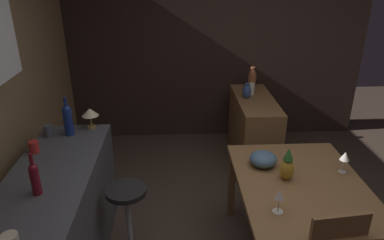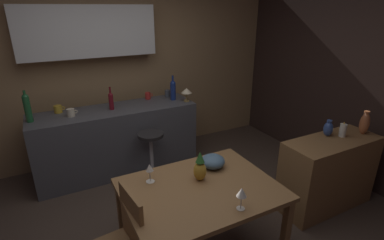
# 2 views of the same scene
# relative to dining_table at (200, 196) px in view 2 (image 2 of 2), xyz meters

# --- Properties ---
(ground_plane) EXTENTS (9.00, 9.00, 0.00)m
(ground_plane) POSITION_rel_dining_table_xyz_m (-0.10, 0.31, -0.66)
(ground_plane) COLOR #47382D
(wall_kitchen_back) EXTENTS (5.20, 0.33, 2.60)m
(wall_kitchen_back) POSITION_rel_dining_table_xyz_m (-0.16, 2.38, 0.76)
(wall_kitchen_back) COLOR #9E7A51
(wall_kitchen_back) RESTS_ON ground_plane
(wall_side_right) EXTENTS (0.10, 4.40, 2.60)m
(wall_side_right) POSITION_rel_dining_table_xyz_m (2.45, 0.61, 0.64)
(wall_side_right) COLOR #33231E
(wall_side_right) RESTS_ON ground_plane
(dining_table) EXTENTS (1.26, 0.97, 0.74)m
(dining_table) POSITION_rel_dining_table_xyz_m (0.00, 0.00, 0.00)
(dining_table) COLOR olive
(dining_table) RESTS_ON ground_plane
(kitchen_counter) EXTENTS (2.10, 0.60, 0.90)m
(kitchen_counter) POSITION_rel_dining_table_xyz_m (-0.25, 1.87, -0.21)
(kitchen_counter) COLOR #4C4C51
(kitchen_counter) RESTS_ON ground_plane
(sideboard_cabinet) EXTENTS (1.10, 0.44, 0.82)m
(sideboard_cabinet) POSITION_rel_dining_table_xyz_m (1.63, 0.01, -0.25)
(sideboard_cabinet) COLOR olive
(sideboard_cabinet) RESTS_ON ground_plane
(bar_stool) EXTENTS (0.34, 0.34, 0.70)m
(bar_stool) POSITION_rel_dining_table_xyz_m (0.05, 1.35, -0.29)
(bar_stool) COLOR #262323
(bar_stool) RESTS_ON ground_plane
(wine_glass_left) EXTENTS (0.07, 0.07, 0.17)m
(wine_glass_left) POSITION_rel_dining_table_xyz_m (-0.34, 0.28, 0.21)
(wine_glass_left) COLOR silver
(wine_glass_left) RESTS_ON dining_table
(wine_glass_right) EXTENTS (0.08, 0.08, 0.18)m
(wine_glass_right) POSITION_rel_dining_table_xyz_m (0.13, -0.38, 0.22)
(wine_glass_right) COLOR silver
(wine_glass_right) RESTS_ON dining_table
(pineapple_centerpiece) EXTENTS (0.11, 0.11, 0.27)m
(pineapple_centerpiece) POSITION_rel_dining_table_xyz_m (0.05, 0.11, 0.20)
(pineapple_centerpiece) COLOR gold
(pineapple_centerpiece) RESTS_ON dining_table
(fruit_bowl) EXTENTS (0.23, 0.23, 0.12)m
(fruit_bowl) POSITION_rel_dining_table_xyz_m (0.26, 0.24, 0.14)
(fruit_bowl) COLOR slate
(fruit_bowl) RESTS_ON dining_table
(wine_bottle_cobalt) EXTENTS (0.08, 0.08, 0.35)m
(wine_bottle_cobalt) POSITION_rel_dining_table_xyz_m (0.60, 1.89, 0.40)
(wine_bottle_cobalt) COLOR navy
(wine_bottle_cobalt) RESTS_ON kitchen_counter
(wine_bottle_green) EXTENTS (0.07, 0.07, 0.37)m
(wine_bottle_green) POSITION_rel_dining_table_xyz_m (-1.22, 1.86, 0.42)
(wine_bottle_green) COLOR #1E592D
(wine_bottle_green) RESTS_ON kitchen_counter
(wine_bottle_ruby) EXTENTS (0.06, 0.06, 0.30)m
(wine_bottle_ruby) POSITION_rel_dining_table_xyz_m (-0.28, 1.87, 0.37)
(wine_bottle_ruby) COLOR maroon
(wine_bottle_ruby) RESTS_ON kitchen_counter
(cup_cream) EXTENTS (0.12, 0.09, 0.09)m
(cup_cream) POSITION_rel_dining_table_xyz_m (-0.78, 1.83, 0.29)
(cup_cream) COLOR beige
(cup_cream) RESTS_ON kitchen_counter
(cup_red) EXTENTS (0.11, 0.08, 0.09)m
(cup_red) POSITION_rel_dining_table_xyz_m (0.29, 2.09, 0.29)
(cup_red) COLOR red
(cup_red) RESTS_ON kitchen_counter
(cup_slate) EXTENTS (0.11, 0.08, 0.10)m
(cup_slate) POSITION_rel_dining_table_xyz_m (0.59, 2.06, 0.29)
(cup_slate) COLOR #515660
(cup_slate) RESTS_ON kitchen_counter
(cup_mustard) EXTENTS (0.13, 0.10, 0.09)m
(cup_mustard) POSITION_rel_dining_table_xyz_m (-0.90, 2.05, 0.29)
(cup_mustard) COLOR gold
(cup_mustard) RESTS_ON kitchen_counter
(counter_lamp) EXTENTS (0.15, 0.15, 0.19)m
(counter_lamp) POSITION_rel_dining_table_xyz_m (0.73, 1.73, 0.39)
(counter_lamp) COLOR #A58447
(counter_lamp) RESTS_ON kitchen_counter
(pillar_candle_tall) EXTENTS (0.07, 0.07, 0.17)m
(pillar_candle_tall) POSITION_rel_dining_table_xyz_m (1.78, 0.03, 0.24)
(pillar_candle_tall) COLOR white
(pillar_candle_tall) RESTS_ON sideboard_cabinet
(vase_ceramic_blue) EXTENTS (0.10, 0.10, 0.18)m
(vase_ceramic_blue) POSITION_rel_dining_table_xyz_m (1.65, 0.12, 0.25)
(vase_ceramic_blue) COLOR #334C8C
(vase_ceramic_blue) RESTS_ON sideboard_cabinet
(vase_copper) EXTENTS (0.10, 0.10, 0.27)m
(vase_copper) POSITION_rel_dining_table_xyz_m (2.05, -0.02, 0.29)
(vase_copper) COLOR #B26038
(vase_copper) RESTS_ON sideboard_cabinet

